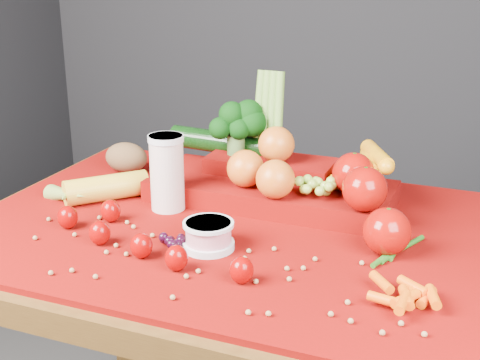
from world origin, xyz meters
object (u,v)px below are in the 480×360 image
at_px(yogurt_bowl, 208,234).
at_px(produce_mound, 285,176).
at_px(milk_glass, 167,170).
at_px(table, 236,273).

height_order(yogurt_bowl, produce_mound, produce_mound).
relative_size(milk_glass, yogurt_bowl, 1.68).
xyz_separation_m(milk_glass, yogurt_bowl, (0.16, -0.15, -0.06)).
relative_size(table, milk_glass, 6.85).
xyz_separation_m(table, milk_glass, (-0.17, 0.03, 0.19)).
bearing_deg(table, yogurt_bowl, -92.61).
bearing_deg(table, milk_glass, 171.23).
height_order(table, milk_glass, milk_glass).
height_order(table, yogurt_bowl, yogurt_bowl).
xyz_separation_m(table, produce_mound, (0.05, 0.15, 0.17)).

